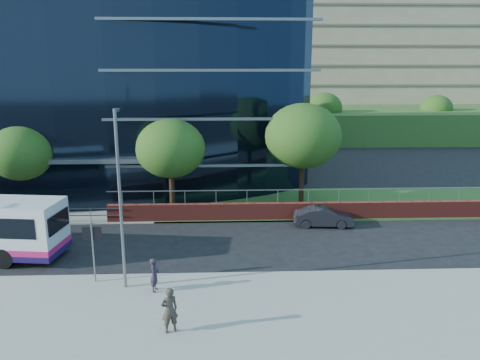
{
  "coord_description": "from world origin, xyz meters",
  "views": [
    {
      "loc": [
        10.42,
        -21.77,
        9.83
      ],
      "look_at": [
        11.57,
        8.0,
        2.59
      ],
      "focal_mm": 35.0,
      "sensor_mm": 36.0,
      "label": 1
    }
  ],
  "objects_px": {
    "street_sign": "(92,241)",
    "tree_dist_e": "(324,108)",
    "streetlight_east": "(120,195)",
    "parked_car": "(323,217)",
    "tree_far_b": "(21,153)",
    "tree_far_d": "(303,136)",
    "pedestrian_b": "(169,310)",
    "pedestrian": "(155,275)",
    "tree_far_c": "(171,149)",
    "tree_dist_f": "(436,109)"
  },
  "relations": [
    {
      "from": "tree_far_c",
      "to": "streetlight_east",
      "type": "distance_m",
      "value": 11.22
    },
    {
      "from": "tree_far_b",
      "to": "pedestrian",
      "type": "height_order",
      "value": "tree_far_b"
    },
    {
      "from": "street_sign",
      "to": "tree_far_d",
      "type": "distance_m",
      "value": 16.61
    },
    {
      "from": "tree_far_c",
      "to": "tree_far_d",
      "type": "height_order",
      "value": "tree_far_d"
    },
    {
      "from": "street_sign",
      "to": "tree_dist_f",
      "type": "distance_m",
      "value": 56.25
    },
    {
      "from": "tree_far_b",
      "to": "tree_far_d",
      "type": "relative_size",
      "value": 0.81
    },
    {
      "from": "parked_car",
      "to": "streetlight_east",
      "type": "bearing_deg",
      "value": 132.31
    },
    {
      "from": "streetlight_east",
      "to": "pedestrian",
      "type": "xyz_separation_m",
      "value": [
        1.39,
        -0.46,
        -3.52
      ]
    },
    {
      "from": "tree_far_c",
      "to": "tree_dist_f",
      "type": "height_order",
      "value": "tree_far_c"
    },
    {
      "from": "tree_dist_e",
      "to": "tree_dist_f",
      "type": "distance_m",
      "value": 16.13
    },
    {
      "from": "tree_dist_e",
      "to": "pedestrian_b",
      "type": "bearing_deg",
      "value": -108.73
    },
    {
      "from": "streetlight_east",
      "to": "parked_car",
      "type": "relative_size",
      "value": 2.15
    },
    {
      "from": "pedestrian",
      "to": "tree_dist_e",
      "type": "bearing_deg",
      "value": -14.69
    },
    {
      "from": "tree_far_d",
      "to": "tree_dist_f",
      "type": "relative_size",
      "value": 1.23
    },
    {
      "from": "parked_car",
      "to": "street_sign",
      "type": "bearing_deg",
      "value": 126.85
    },
    {
      "from": "tree_dist_f",
      "to": "pedestrian",
      "type": "bearing_deg",
      "value": -126.15
    },
    {
      "from": "tree_dist_e",
      "to": "pedestrian_b",
      "type": "xyz_separation_m",
      "value": [
        -15.59,
        -45.98,
        -3.49
      ]
    },
    {
      "from": "parked_car",
      "to": "pedestrian_b",
      "type": "relative_size",
      "value": 2.09
    },
    {
      "from": "tree_far_d",
      "to": "parked_car",
      "type": "relative_size",
      "value": 2.0
    },
    {
      "from": "tree_far_b",
      "to": "streetlight_east",
      "type": "distance_m",
      "value": 14.74
    },
    {
      "from": "tree_dist_f",
      "to": "tree_dist_e",
      "type": "bearing_deg",
      "value": -172.87
    },
    {
      "from": "street_sign",
      "to": "streetlight_east",
      "type": "xyz_separation_m",
      "value": [
        1.5,
        -0.59,
        2.29
      ]
    },
    {
      "from": "pedestrian",
      "to": "pedestrian_b",
      "type": "distance_m",
      "value": 3.49
    },
    {
      "from": "tree_far_b",
      "to": "pedestrian_b",
      "type": "xyz_separation_m",
      "value": [
        11.41,
        -15.48,
        -3.17
      ]
    },
    {
      "from": "street_sign",
      "to": "tree_dist_e",
      "type": "xyz_separation_m",
      "value": [
        19.5,
        41.59,
        2.39
      ]
    },
    {
      "from": "street_sign",
      "to": "parked_car",
      "type": "bearing_deg",
      "value": 32.02
    },
    {
      "from": "tree_dist_e",
      "to": "streetlight_east",
      "type": "height_order",
      "value": "streetlight_east"
    },
    {
      "from": "street_sign",
      "to": "tree_far_d",
      "type": "relative_size",
      "value": 0.38
    },
    {
      "from": "streetlight_east",
      "to": "parked_car",
      "type": "distance_m",
      "value": 14.11
    },
    {
      "from": "streetlight_east",
      "to": "parked_car",
      "type": "xyz_separation_m",
      "value": [
        10.77,
        8.26,
        -3.83
      ]
    },
    {
      "from": "tree_far_c",
      "to": "tree_dist_f",
      "type": "distance_m",
      "value": 46.67
    },
    {
      "from": "tree_far_d",
      "to": "tree_dist_e",
      "type": "xyz_separation_m",
      "value": [
        8.0,
        30.0,
        -0.65
      ]
    },
    {
      "from": "street_sign",
      "to": "tree_far_b",
      "type": "relative_size",
      "value": 0.46
    },
    {
      "from": "tree_far_c",
      "to": "streetlight_east",
      "type": "bearing_deg",
      "value": -95.11
    },
    {
      "from": "tree_far_d",
      "to": "tree_dist_f",
      "type": "distance_m",
      "value": 40.01
    },
    {
      "from": "parked_car",
      "to": "pedestrian",
      "type": "bearing_deg",
      "value": 137.74
    },
    {
      "from": "parked_car",
      "to": "pedestrian_b",
      "type": "height_order",
      "value": "pedestrian_b"
    },
    {
      "from": "tree_far_c",
      "to": "tree_dist_f",
      "type": "bearing_deg",
      "value": 45.0
    },
    {
      "from": "tree_far_d",
      "to": "pedestrian",
      "type": "height_order",
      "value": "tree_far_d"
    },
    {
      "from": "tree_far_d",
      "to": "streetlight_east",
      "type": "height_order",
      "value": "streetlight_east"
    },
    {
      "from": "tree_far_d",
      "to": "parked_car",
      "type": "height_order",
      "value": "tree_far_d"
    },
    {
      "from": "street_sign",
      "to": "tree_far_c",
      "type": "height_order",
      "value": "tree_far_c"
    },
    {
      "from": "tree_far_b",
      "to": "parked_car",
      "type": "bearing_deg",
      "value": -9.78
    },
    {
      "from": "tree_far_b",
      "to": "tree_far_c",
      "type": "bearing_deg",
      "value": -2.86
    },
    {
      "from": "tree_far_b",
      "to": "tree_dist_e",
      "type": "distance_m",
      "value": 40.74
    },
    {
      "from": "tree_dist_e",
      "to": "street_sign",
      "type": "bearing_deg",
      "value": -115.12
    },
    {
      "from": "pedestrian",
      "to": "street_sign",
      "type": "bearing_deg",
      "value": 76.67
    },
    {
      "from": "street_sign",
      "to": "pedestrian",
      "type": "height_order",
      "value": "street_sign"
    },
    {
      "from": "tree_far_d",
      "to": "tree_far_b",
      "type": "bearing_deg",
      "value": -178.49
    },
    {
      "from": "tree_dist_f",
      "to": "pedestrian_b",
      "type": "xyz_separation_m",
      "value": [
        -31.59,
        -47.98,
        -3.17
      ]
    }
  ]
}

